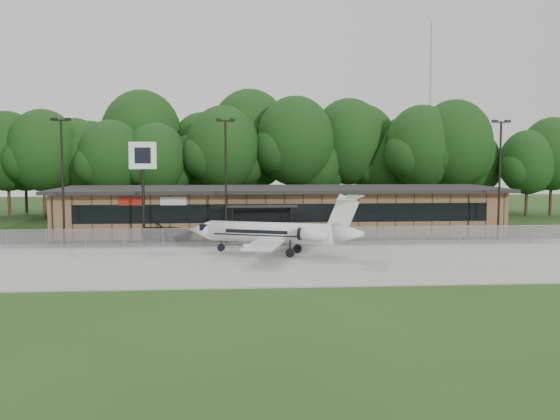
{
  "coord_description": "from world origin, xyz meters",
  "views": [
    {
      "loc": [
        -4.47,
        -34.45,
        7.19
      ],
      "look_at": [
        -0.92,
        12.0,
        3.17
      ],
      "focal_mm": 40.0,
      "sensor_mm": 36.0,
      "label": 1
    }
  ],
  "objects": [
    {
      "name": "light_pole_mid",
      "position": [
        -5.0,
        16.5,
        5.98
      ],
      "size": [
        1.55,
        0.3,
        10.23
      ],
      "color": "black",
      "rests_on": "ground"
    },
    {
      "name": "pole_sign",
      "position": [
        -11.71,
        16.8,
        6.4
      ],
      "size": [
        2.18,
        0.78,
        8.36
      ],
      "rotation": [
        0.0,
        0.0,
        0.25
      ],
      "color": "black",
      "rests_on": "ground"
    },
    {
      "name": "business_jet",
      "position": [
        -1.2,
        10.25,
        1.61
      ],
      "size": [
        13.16,
        11.77,
        4.5
      ],
      "rotation": [
        0.0,
        0.0,
        -0.36
      ],
      "color": "white",
      "rests_on": "ground"
    },
    {
      "name": "parking_lot",
      "position": [
        0.0,
        19.5,
        0.03
      ],
      "size": [
        50.0,
        9.0,
        0.06
      ],
      "primitive_type": "cube",
      "color": "#383835",
      "rests_on": "ground"
    },
    {
      "name": "suv",
      "position": [
        -10.76,
        19.72,
        0.85
      ],
      "size": [
        6.77,
        5.29,
        1.71
      ],
      "primitive_type": "imported",
      "rotation": [
        0.0,
        0.0,
        1.11
      ],
      "color": "#2F3032",
      "rests_on": "ground"
    },
    {
      "name": "treeline",
      "position": [
        0.0,
        42.0,
        7.5
      ],
      "size": [
        72.0,
        12.0,
        15.0
      ],
      "primitive_type": null,
      "color": "#133711",
      "rests_on": "ground"
    },
    {
      "name": "ground",
      "position": [
        0.0,
        0.0,
        0.0
      ],
      "size": [
        160.0,
        160.0,
        0.0
      ],
      "primitive_type": "plane",
      "color": "#244518",
      "rests_on": "ground"
    },
    {
      "name": "fence",
      "position": [
        0.0,
        15.0,
        0.78
      ],
      "size": [
        46.0,
        0.04,
        1.52
      ],
      "color": "gray",
      "rests_on": "ground"
    },
    {
      "name": "radio_mast",
      "position": [
        22.0,
        48.0,
        12.5
      ],
      "size": [
        0.2,
        0.2,
        25.0
      ],
      "primitive_type": "cylinder",
      "color": "gray",
      "rests_on": "ground"
    },
    {
      "name": "apron",
      "position": [
        0.0,
        8.0,
        0.04
      ],
      "size": [
        64.0,
        18.0,
        0.08
      ],
      "primitive_type": "cube",
      "color": "#9E9B93",
      "rests_on": "ground"
    },
    {
      "name": "terminal",
      "position": [
        -0.0,
        23.94,
        2.18
      ],
      "size": [
        41.0,
        11.65,
        4.3
      ],
      "color": "brown",
      "rests_on": "ground"
    },
    {
      "name": "light_pole_left",
      "position": [
        -18.0,
        16.5,
        5.98
      ],
      "size": [
        1.55,
        0.3,
        10.23
      ],
      "color": "black",
      "rests_on": "ground"
    },
    {
      "name": "light_pole_right",
      "position": [
        18.0,
        16.5,
        5.98
      ],
      "size": [
        1.55,
        0.3,
        10.23
      ],
      "color": "black",
      "rests_on": "ground"
    }
  ]
}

